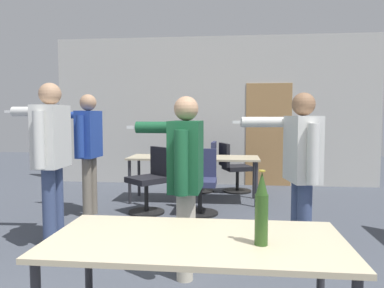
{
  "coord_description": "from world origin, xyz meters",
  "views": [
    {
      "loc": [
        0.38,
        -1.5,
        1.41
      ],
      "look_at": [
        -0.06,
        2.56,
        1.1
      ],
      "focal_mm": 35.0,
      "sensor_mm": 36.0,
      "label": 1
    }
  ],
  "objects_px": {
    "person_far_watching": "(50,148)",
    "beer_bottle": "(262,210)",
    "office_chair_mid_tucked": "(234,170)",
    "office_chair_far_left": "(201,184)",
    "drink_cup": "(190,154)",
    "person_right_polo": "(88,143)",
    "office_chair_near_pushed": "(204,168)",
    "office_chair_far_right": "(151,182)",
    "person_near_casual": "(185,170)",
    "person_left_plaid": "(301,162)"
  },
  "relations": [
    {
      "from": "person_far_watching",
      "to": "beer_bottle",
      "type": "bearing_deg",
      "value": -134.18
    },
    {
      "from": "office_chair_mid_tucked",
      "to": "person_far_watching",
      "type": "bearing_deg",
      "value": -53.97
    },
    {
      "from": "office_chair_far_left",
      "to": "drink_cup",
      "type": "xyz_separation_m",
      "value": [
        -0.22,
        0.65,
        0.35
      ]
    },
    {
      "from": "person_right_polo",
      "to": "drink_cup",
      "type": "bearing_deg",
      "value": -50.9
    },
    {
      "from": "office_chair_near_pushed",
      "to": "beer_bottle",
      "type": "xyz_separation_m",
      "value": [
        0.68,
        -4.9,
        0.49
      ]
    },
    {
      "from": "person_right_polo",
      "to": "drink_cup",
      "type": "distance_m",
      "value": 1.66
    },
    {
      "from": "office_chair_far_right",
      "to": "office_chair_mid_tucked",
      "type": "distance_m",
      "value": 1.99
    },
    {
      "from": "beer_bottle",
      "to": "drink_cup",
      "type": "relative_size",
      "value": 4.3
    },
    {
      "from": "person_near_casual",
      "to": "beer_bottle",
      "type": "height_order",
      "value": "person_near_casual"
    },
    {
      "from": "office_chair_far_left",
      "to": "office_chair_mid_tucked",
      "type": "xyz_separation_m",
      "value": [
        0.48,
        1.53,
        -0.01
      ]
    },
    {
      "from": "person_right_polo",
      "to": "office_chair_far_right",
      "type": "height_order",
      "value": "person_right_polo"
    },
    {
      "from": "office_chair_far_right",
      "to": "office_chair_mid_tucked",
      "type": "height_order",
      "value": "office_chair_far_right"
    },
    {
      "from": "person_far_watching",
      "to": "office_chair_far_right",
      "type": "relative_size",
      "value": 1.86
    },
    {
      "from": "person_left_plaid",
      "to": "office_chair_far_left",
      "type": "relative_size",
      "value": 1.77
    },
    {
      "from": "person_far_watching",
      "to": "drink_cup",
      "type": "distance_m",
      "value": 2.52
    },
    {
      "from": "person_left_plaid",
      "to": "office_chair_near_pushed",
      "type": "distance_m",
      "value": 3.49
    },
    {
      "from": "person_near_casual",
      "to": "office_chair_near_pushed",
      "type": "distance_m",
      "value": 3.69
    },
    {
      "from": "person_far_watching",
      "to": "person_left_plaid",
      "type": "bearing_deg",
      "value": -97.4
    },
    {
      "from": "person_far_watching",
      "to": "person_right_polo",
      "type": "bearing_deg",
      "value": 0.17
    },
    {
      "from": "beer_bottle",
      "to": "person_left_plaid",
      "type": "bearing_deg",
      "value": 73.48
    },
    {
      "from": "person_near_casual",
      "to": "office_chair_far_right",
      "type": "xyz_separation_m",
      "value": [
        -0.77,
        2.09,
        -0.49
      ]
    },
    {
      "from": "person_right_polo",
      "to": "office_chair_near_pushed",
      "type": "distance_m",
      "value": 2.42
    },
    {
      "from": "drink_cup",
      "to": "person_near_casual",
      "type": "bearing_deg",
      "value": -84.54
    },
    {
      "from": "office_chair_far_left",
      "to": "office_chair_mid_tucked",
      "type": "relative_size",
      "value": 1.01
    },
    {
      "from": "office_chair_near_pushed",
      "to": "office_chair_mid_tucked",
      "type": "relative_size",
      "value": 1.03
    },
    {
      "from": "person_far_watching",
      "to": "drink_cup",
      "type": "bearing_deg",
      "value": -33.07
    },
    {
      "from": "person_far_watching",
      "to": "office_chair_far_right",
      "type": "xyz_separation_m",
      "value": [
        0.78,
        1.46,
        -0.61
      ]
    },
    {
      "from": "person_far_watching",
      "to": "office_chair_far_right",
      "type": "height_order",
      "value": "person_far_watching"
    },
    {
      "from": "office_chair_far_left",
      "to": "person_far_watching",
      "type": "bearing_deg",
      "value": 45.38
    },
    {
      "from": "person_right_polo",
      "to": "office_chair_near_pushed",
      "type": "bearing_deg",
      "value": -35.96
    },
    {
      "from": "person_near_casual",
      "to": "office_chair_near_pushed",
      "type": "bearing_deg",
      "value": 2.53
    },
    {
      "from": "person_left_plaid",
      "to": "person_far_watching",
      "type": "xyz_separation_m",
      "value": [
        -2.6,
        0.23,
        0.08
      ]
    },
    {
      "from": "office_chair_mid_tucked",
      "to": "office_chair_far_left",
      "type": "bearing_deg",
      "value": -38.23
    },
    {
      "from": "person_left_plaid",
      "to": "drink_cup",
      "type": "xyz_separation_m",
      "value": [
        -1.32,
        2.38,
        -0.2
      ]
    },
    {
      "from": "person_right_polo",
      "to": "office_chair_mid_tucked",
      "type": "height_order",
      "value": "person_right_polo"
    },
    {
      "from": "person_right_polo",
      "to": "person_far_watching",
      "type": "distance_m",
      "value": 1.2
    },
    {
      "from": "person_far_watching",
      "to": "office_chair_mid_tucked",
      "type": "bearing_deg",
      "value": -35.54
    },
    {
      "from": "person_right_polo",
      "to": "person_far_watching",
      "type": "height_order",
      "value": "person_far_watching"
    },
    {
      "from": "office_chair_mid_tucked",
      "to": "beer_bottle",
      "type": "bearing_deg",
      "value": -19.38
    },
    {
      "from": "person_left_plaid",
      "to": "person_far_watching",
      "type": "distance_m",
      "value": 2.61
    },
    {
      "from": "person_far_watching",
      "to": "office_chair_near_pushed",
      "type": "xyz_separation_m",
      "value": [
        1.43,
        3.02,
        -0.62
      ]
    },
    {
      "from": "person_far_watching",
      "to": "office_chair_far_left",
      "type": "xyz_separation_m",
      "value": [
        1.5,
        1.51,
        -0.63
      ]
    },
    {
      "from": "office_chair_near_pushed",
      "to": "office_chair_mid_tucked",
      "type": "bearing_deg",
      "value": -84.73
    },
    {
      "from": "office_chair_near_pushed",
      "to": "office_chair_far_right",
      "type": "relative_size",
      "value": 0.98
    },
    {
      "from": "office_chair_far_left",
      "to": "office_chair_far_right",
      "type": "relative_size",
      "value": 0.97
    },
    {
      "from": "person_far_watching",
      "to": "office_chair_near_pushed",
      "type": "bearing_deg",
      "value": -27.86
    },
    {
      "from": "office_chair_far_left",
      "to": "beer_bottle",
      "type": "distance_m",
      "value": 3.48
    },
    {
      "from": "office_chair_mid_tucked",
      "to": "drink_cup",
      "type": "distance_m",
      "value": 1.19
    },
    {
      "from": "person_far_watching",
      "to": "office_chair_near_pushed",
      "type": "height_order",
      "value": "person_far_watching"
    },
    {
      "from": "person_left_plaid",
      "to": "office_chair_mid_tucked",
      "type": "height_order",
      "value": "person_left_plaid"
    }
  ]
}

